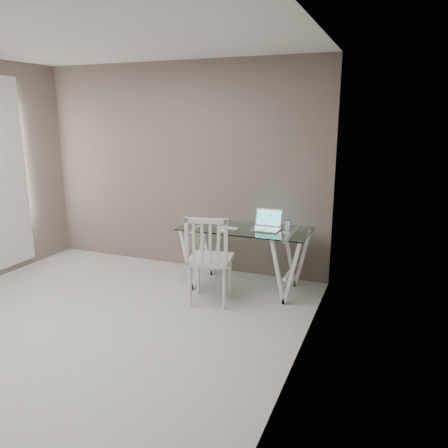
{
  "coord_description": "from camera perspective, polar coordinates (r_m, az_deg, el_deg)",
  "views": [
    {
      "loc": [
        2.67,
        -2.93,
        2.01
      ],
      "look_at": [
        0.93,
        1.44,
        0.85
      ],
      "focal_mm": 35.0,
      "sensor_mm": 36.0,
      "label": 1
    }
  ],
  "objects": [
    {
      "name": "room",
      "position": [
        4.03,
        -21.33,
        8.74
      ],
      "size": [
        4.5,
        4.52,
        2.71
      ],
      "color": "#B2AFAA",
      "rests_on": "ground"
    },
    {
      "name": "mouse",
      "position": [
        4.89,
        -0.1,
        -0.88
      ],
      "size": [
        0.12,
        0.07,
        0.04
      ],
      "primitive_type": "ellipsoid",
      "color": "white",
      "rests_on": "desk"
    },
    {
      "name": "laptop",
      "position": [
        5.06,
        5.6,
        -0.07
      ],
      "size": [
        0.32,
        0.29,
        0.22
      ],
      "color": "silver",
      "rests_on": "desk"
    },
    {
      "name": "desk",
      "position": [
        5.19,
        2.77,
        -4.41
      ],
      "size": [
        1.5,
        0.7,
        0.75
      ],
      "color": "silver",
      "rests_on": "ground"
    },
    {
      "name": "phone_dock",
      "position": [
        4.93,
        8.26,
        -0.67
      ],
      "size": [
        0.08,
        0.08,
        0.15
      ],
      "color": "white",
      "rests_on": "desk"
    },
    {
      "name": "chair",
      "position": [
        4.69,
        -1.99,
        -4.21
      ],
      "size": [
        0.54,
        0.54,
        1.01
      ],
      "rotation": [
        0.0,
        0.0,
        0.2
      ],
      "color": "silver",
      "rests_on": "ground"
    },
    {
      "name": "keyboard",
      "position": [
        5.07,
        0.47,
        -0.53
      ],
      "size": [
        0.26,
        0.11,
        0.01
      ],
      "primitive_type": "cube",
      "color": "silver",
      "rests_on": "desk"
    }
  ]
}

